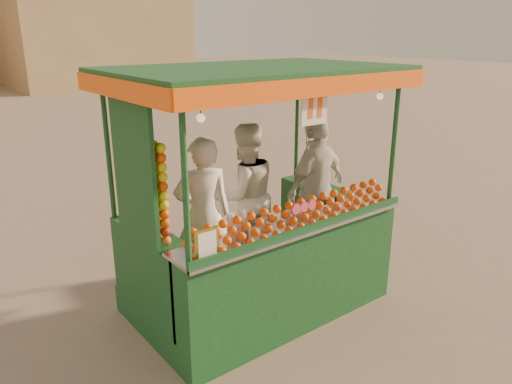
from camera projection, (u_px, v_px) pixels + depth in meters
ground at (289, 297)px, 5.60m from camera, size 90.00×90.00×0.00m
building_right at (96, 38)px, 26.90m from camera, size 9.00×6.00×5.00m
juice_cart at (258, 238)px, 5.09m from camera, size 2.82×1.83×2.57m
vendor_left at (203, 215)px, 4.98m from camera, size 0.68×0.56×1.62m
vendor_middle at (245, 196)px, 5.51m from camera, size 0.88×0.73×1.65m
vendor_right at (316, 188)px, 5.71m from camera, size 1.04×0.57×1.69m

